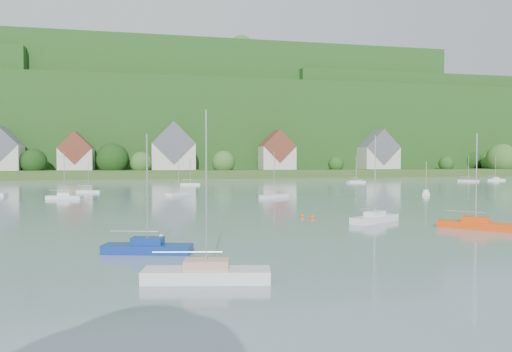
# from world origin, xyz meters

# --- Properties ---
(far_shore_strip) EXTENTS (600.00, 60.00, 3.00)m
(far_shore_strip) POSITION_xyz_m (0.00, 200.00, 1.50)
(far_shore_strip) COLOR #2E491B
(far_shore_strip) RESTS_ON ground
(forested_ridge) EXTENTS (620.00, 181.22, 69.89)m
(forested_ridge) POSITION_xyz_m (0.39, 268.57, 22.89)
(forested_ridge) COLOR #184415
(forested_ridge) RESTS_ON ground
(village_building_0) EXTENTS (14.00, 10.40, 16.00)m
(village_building_0) POSITION_xyz_m (-55.00, 187.00, 9.51)
(village_building_0) COLOR beige
(village_building_0) RESTS_ON far_shore_strip
(village_building_1) EXTENTS (12.00, 9.36, 14.00)m
(village_building_1) POSITION_xyz_m (-30.00, 189.00, 8.75)
(village_building_1) COLOR beige
(village_building_1) RESTS_ON far_shore_strip
(village_building_2) EXTENTS (16.00, 11.44, 18.00)m
(village_building_2) POSITION_xyz_m (5.00, 188.00, 10.27)
(village_building_2) COLOR beige
(village_building_2) RESTS_ON far_shore_strip
(village_building_3) EXTENTS (13.00, 10.40, 15.50)m
(village_building_3) POSITION_xyz_m (45.00, 186.00, 9.43)
(village_building_3) COLOR beige
(village_building_3) RESTS_ON far_shore_strip
(village_building_4) EXTENTS (15.00, 10.40, 16.50)m
(village_building_4) POSITION_xyz_m (90.00, 190.00, 9.59)
(village_building_4) COLOR beige
(village_building_4) RESTS_ON far_shore_strip
(near_sailboat_1) EXTENTS (6.37, 3.34, 8.29)m
(near_sailboat_1) POSITION_xyz_m (-4.06, 33.34, 0.44)
(near_sailboat_1) COLOR navy
(near_sailboat_1) RESTS_ON ground
(near_sailboat_2) EXTENTS (6.99, 3.17, 9.11)m
(near_sailboat_2) POSITION_xyz_m (-0.96, 24.45, 0.47)
(near_sailboat_2) COLOR white
(near_sailboat_2) RESTS_ON ground
(near_sailboat_3) EXTENTS (6.62, 5.31, 9.06)m
(near_sailboat_3) POSITION_xyz_m (19.10, 46.05, 0.47)
(near_sailboat_3) COLOR white
(near_sailboat_3) RESTS_ON ground
(near_sailboat_5) EXTENTS (5.94, 6.13, 9.00)m
(near_sailboat_5) POSITION_xyz_m (26.14, 39.34, 0.46)
(near_sailboat_5) COLOR #EC480D
(near_sailboat_5) RESTS_ON ground
(mooring_buoy_1) EXTENTS (0.42, 0.42, 0.42)m
(mooring_buoy_1) POSITION_xyz_m (-2.95, 39.96, 0.00)
(mooring_buoy_1) COLOR white
(mooring_buoy_1) RESTS_ON ground
(mooring_buoy_2) EXTENTS (0.50, 0.50, 0.50)m
(mooring_buoy_2) POSITION_xyz_m (13.05, 51.90, 0.00)
(mooring_buoy_2) COLOR #FC5106
(mooring_buoy_2) RESTS_ON ground
(mooring_buoy_3) EXTENTS (0.48, 0.48, 0.48)m
(mooring_buoy_3) POSITION_xyz_m (13.78, 50.58, 0.00)
(mooring_buoy_3) COLOR #FC5106
(mooring_buoy_3) RESTS_ON ground
(far_sailboat_cluster) EXTENTS (206.61, 67.86, 8.71)m
(far_sailboat_cluster) POSITION_xyz_m (5.33, 116.11, 0.37)
(far_sailboat_cluster) COLOR white
(far_sailboat_cluster) RESTS_ON ground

